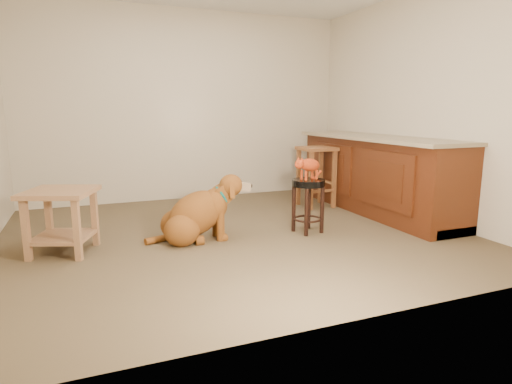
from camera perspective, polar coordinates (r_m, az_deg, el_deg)
name	(u,v)px	position (r m, az deg, el deg)	size (l,w,h in m)	color
floor	(235,234)	(4.40, -2.76, -5.62)	(4.50, 4.00, 0.01)	brown
room_shell	(234,64)	(4.24, -2.97, 16.64)	(4.54, 4.04, 2.62)	beige
cabinet_run	(376,177)	(5.48, 15.74, 1.97)	(0.70, 2.56, 0.94)	#4E210D
padded_stool	(308,195)	(4.41, 6.96, -0.39)	(0.34, 0.34, 0.55)	black
wood_stool	(316,176)	(5.63, 8.01, 2.18)	(0.43, 0.43, 0.78)	brown
side_table	(61,212)	(4.12, -24.54, -2.39)	(0.70, 0.70, 0.57)	#966945
golden_retriever	(197,215)	(4.17, -7.87, -3.05)	(1.07, 0.54, 0.68)	brown
tabby_kitten	(308,166)	(4.36, 6.95, 3.50)	(0.40, 0.22, 0.26)	#A13010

